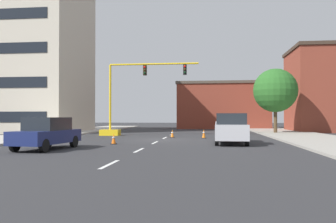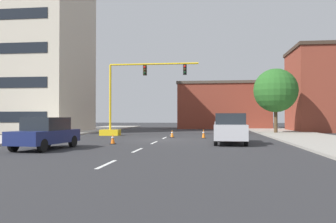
{
  "view_description": "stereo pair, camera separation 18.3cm",
  "coord_description": "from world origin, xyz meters",
  "px_view_note": "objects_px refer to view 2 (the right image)",
  "views": [
    {
      "loc": [
        3.64,
        -26.58,
        1.76
      ],
      "look_at": [
        -0.16,
        6.21,
        2.28
      ],
      "focal_mm": 37.2,
      "sensor_mm": 36.0,
      "label": 1
    },
    {
      "loc": [
        3.82,
        -26.56,
        1.76
      ],
      "look_at": [
        -0.16,
        6.21,
        2.28
      ],
      "focal_mm": 37.2,
      "sensor_mm": 36.0,
      "label": 2
    }
  ],
  "objects_px": {
    "tree_right_mid": "(276,90)",
    "traffic_cone_roadside_a": "(172,134)",
    "traffic_signal_gantry": "(123,112)",
    "sedan_navy_near_left": "(46,133)",
    "pickup_truck_silver": "(230,129)",
    "traffic_cone_roadside_b": "(113,139)",
    "traffic_cone_roadside_c": "(204,134)"
  },
  "relations": [
    {
      "from": "tree_right_mid",
      "to": "sedan_navy_near_left",
      "type": "xyz_separation_m",
      "value": [
        -15.69,
        -19.36,
        -3.64
      ]
    },
    {
      "from": "tree_right_mid",
      "to": "pickup_truck_silver",
      "type": "distance_m",
      "value": 15.6
    },
    {
      "from": "sedan_navy_near_left",
      "to": "traffic_cone_roadside_b",
      "type": "xyz_separation_m",
      "value": [
        2.63,
        3.96,
        -0.55
      ]
    },
    {
      "from": "traffic_signal_gantry",
      "to": "sedan_navy_near_left",
      "type": "distance_m",
      "value": 14.36
    },
    {
      "from": "traffic_cone_roadside_c",
      "to": "traffic_cone_roadside_a",
      "type": "bearing_deg",
      "value": 165.86
    },
    {
      "from": "tree_right_mid",
      "to": "traffic_cone_roadside_a",
      "type": "relative_size",
      "value": 10.06
    },
    {
      "from": "tree_right_mid",
      "to": "traffic_cone_roadside_c",
      "type": "xyz_separation_m",
      "value": [
        -7.34,
        -8.4,
        -4.16
      ]
    },
    {
      "from": "sedan_navy_near_left",
      "to": "traffic_signal_gantry",
      "type": "bearing_deg",
      "value": 87.51
    },
    {
      "from": "tree_right_mid",
      "to": "pickup_truck_silver",
      "type": "height_order",
      "value": "tree_right_mid"
    },
    {
      "from": "traffic_signal_gantry",
      "to": "traffic_cone_roadside_a",
      "type": "distance_m",
      "value": 6.0
    },
    {
      "from": "pickup_truck_silver",
      "to": "traffic_cone_roadside_c",
      "type": "height_order",
      "value": "pickup_truck_silver"
    },
    {
      "from": "traffic_cone_roadside_c",
      "to": "traffic_cone_roadside_b",
      "type": "bearing_deg",
      "value": -129.24
    },
    {
      "from": "traffic_signal_gantry",
      "to": "pickup_truck_silver",
      "type": "xyz_separation_m",
      "value": [
        9.57,
        -9.08,
        -1.28
      ]
    },
    {
      "from": "traffic_signal_gantry",
      "to": "sedan_navy_near_left",
      "type": "xyz_separation_m",
      "value": [
        -0.62,
        -14.28,
        -1.37
      ]
    },
    {
      "from": "pickup_truck_silver",
      "to": "tree_right_mid",
      "type": "bearing_deg",
      "value": 68.78
    },
    {
      "from": "tree_right_mid",
      "to": "traffic_cone_roadside_a",
      "type": "bearing_deg",
      "value": -142.42
    },
    {
      "from": "traffic_cone_roadside_a",
      "to": "traffic_cone_roadside_b",
      "type": "xyz_separation_m",
      "value": [
        -3.03,
        -7.68,
        0.0
      ]
    },
    {
      "from": "pickup_truck_silver",
      "to": "traffic_cone_roadside_b",
      "type": "relative_size",
      "value": 8.0
    },
    {
      "from": "traffic_signal_gantry",
      "to": "pickup_truck_silver",
      "type": "distance_m",
      "value": 13.25
    },
    {
      "from": "pickup_truck_silver",
      "to": "traffic_cone_roadside_b",
      "type": "height_order",
      "value": "pickup_truck_silver"
    },
    {
      "from": "traffic_signal_gantry",
      "to": "tree_right_mid",
      "type": "height_order",
      "value": "traffic_signal_gantry"
    },
    {
      "from": "traffic_signal_gantry",
      "to": "traffic_cone_roadside_b",
      "type": "relative_size",
      "value": 13.63
    },
    {
      "from": "tree_right_mid",
      "to": "traffic_cone_roadside_b",
      "type": "xyz_separation_m",
      "value": [
        -13.06,
        -15.41,
        -4.19
      ]
    },
    {
      "from": "tree_right_mid",
      "to": "traffic_cone_roadside_a",
      "type": "xyz_separation_m",
      "value": [
        -10.03,
        -7.72,
        -4.2
      ]
    },
    {
      "from": "traffic_signal_gantry",
      "to": "traffic_cone_roadside_c",
      "type": "xyz_separation_m",
      "value": [
        7.73,
        -3.32,
        -1.89
      ]
    },
    {
      "from": "tree_right_mid",
      "to": "traffic_cone_roadside_b",
      "type": "bearing_deg",
      "value": -130.29
    },
    {
      "from": "traffic_signal_gantry",
      "to": "traffic_cone_roadside_c",
      "type": "distance_m",
      "value": 8.62
    },
    {
      "from": "traffic_cone_roadside_a",
      "to": "tree_right_mid",
      "type": "bearing_deg",
      "value": 37.58
    },
    {
      "from": "traffic_signal_gantry",
      "to": "traffic_cone_roadside_b",
      "type": "height_order",
      "value": "traffic_signal_gantry"
    },
    {
      "from": "traffic_signal_gantry",
      "to": "traffic_cone_roadside_a",
      "type": "relative_size",
      "value": 13.71
    },
    {
      "from": "sedan_navy_near_left",
      "to": "traffic_cone_roadside_c",
      "type": "distance_m",
      "value": 13.79
    },
    {
      "from": "tree_right_mid",
      "to": "sedan_navy_near_left",
      "type": "height_order",
      "value": "tree_right_mid"
    }
  ]
}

